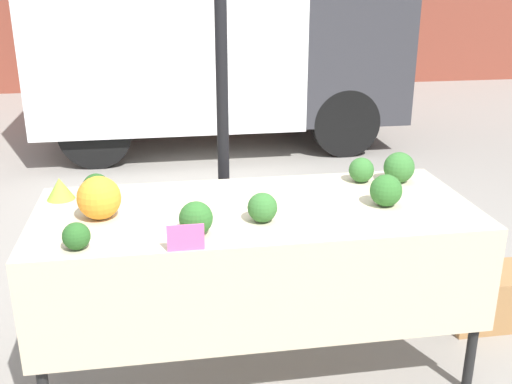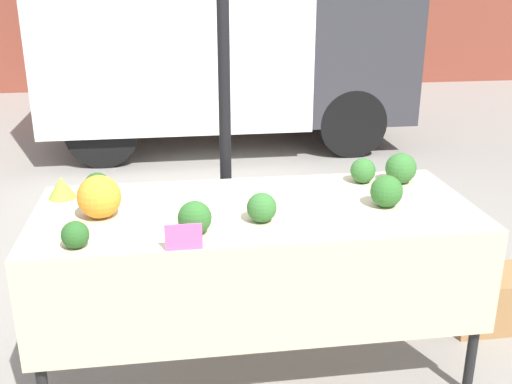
{
  "view_description": "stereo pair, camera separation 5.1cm",
  "coord_description": "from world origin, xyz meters",
  "views": [
    {
      "loc": [
        -0.44,
        -2.73,
        2.0
      ],
      "look_at": [
        0.0,
        0.0,
        1.0
      ],
      "focal_mm": 42.0,
      "sensor_mm": 36.0,
      "label": 1
    },
    {
      "loc": [
        -0.39,
        -2.74,
        2.0
      ],
      "look_at": [
        0.0,
        0.0,
        1.0
      ],
      "focal_mm": 42.0,
      "sensor_mm": 36.0,
      "label": 2
    }
  ],
  "objects": [
    {
      "name": "produce_crate",
      "position": [
        1.45,
        0.2,
        0.16
      ],
      "size": [
        0.49,
        0.35,
        0.33
      ],
      "color": "#9E7042",
      "rests_on": "ground_plane"
    },
    {
      "name": "tent_pole",
      "position": [
        -0.08,
        0.71,
        1.12
      ],
      "size": [
        0.07,
        0.07,
        2.23
      ],
      "color": "black",
      "rests_on": "ground_plane"
    },
    {
      "name": "broccoli_head_4",
      "position": [
        -0.31,
        -0.28,
        0.99
      ],
      "size": [
        0.15,
        0.15,
        0.15
      ],
      "color": "#2D6628",
      "rests_on": "market_table"
    },
    {
      "name": "price_sign",
      "position": [
        -0.37,
        -0.44,
        0.97
      ],
      "size": [
        0.16,
        0.01,
        0.12
      ],
      "color": "#F45B9E",
      "rests_on": "market_table"
    },
    {
      "name": "broccoli_head_0",
      "position": [
        -0.82,
        -0.35,
        0.97
      ],
      "size": [
        0.12,
        0.12,
        0.12
      ],
      "color": "#285B23",
      "rests_on": "market_table"
    },
    {
      "name": "broccoli_head_6",
      "position": [
        0.64,
        0.29,
        0.99
      ],
      "size": [
        0.14,
        0.14,
        0.14
      ],
      "color": "#336B2D",
      "rests_on": "market_table"
    },
    {
      "name": "broccoli_head_2",
      "position": [
        0.64,
        -0.08,
        1.0
      ],
      "size": [
        0.16,
        0.16,
        0.16
      ],
      "color": "#2D6628",
      "rests_on": "market_table"
    },
    {
      "name": "romanesco_head",
      "position": [
        -0.97,
        0.27,
        0.97
      ],
      "size": [
        0.14,
        0.14,
        0.11
      ],
      "color": "#93B238",
      "rests_on": "market_table"
    },
    {
      "name": "broccoli_head_1",
      "position": [
        -0.79,
        0.24,
        0.98
      ],
      "size": [
        0.14,
        0.14,
        0.14
      ],
      "color": "#23511E",
      "rests_on": "market_table"
    },
    {
      "name": "broccoli_head_5",
      "position": [
        0.0,
        -0.19,
        0.99
      ],
      "size": [
        0.14,
        0.14,
        0.14
      ],
      "color": "#336B2D",
      "rests_on": "market_table"
    },
    {
      "name": "ground_plane",
      "position": [
        0.0,
        0.0,
        0.0
      ],
      "size": [
        40.0,
        40.0,
        0.0
      ],
      "primitive_type": "plane",
      "color": "gray"
    },
    {
      "name": "parked_truck",
      "position": [
        0.14,
        4.72,
        1.38
      ],
      "size": [
        4.25,
        2.22,
        2.59
      ],
      "color": "white",
      "rests_on": "ground_plane"
    },
    {
      "name": "broccoli_head_3",
      "position": [
        0.84,
        0.25,
        1.0
      ],
      "size": [
        0.17,
        0.17,
        0.17
      ],
      "color": "#336B2D",
      "rests_on": "market_table"
    },
    {
      "name": "orange_cauliflower",
      "position": [
        -0.75,
        -0.02,
        1.02
      ],
      "size": [
        0.21,
        0.21,
        0.21
      ],
      "color": "orange",
      "rests_on": "market_table"
    },
    {
      "name": "market_table",
      "position": [
        0.0,
        -0.07,
        0.81
      ],
      "size": [
        2.17,
        0.91,
        0.92
      ],
      "color": "beige",
      "rests_on": "ground_plane"
    }
  ]
}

